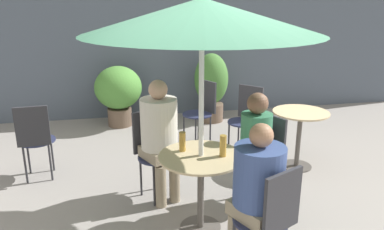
{
  "coord_description": "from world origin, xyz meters",
  "views": [
    {
      "loc": [
        -0.85,
        -2.93,
        2.05
      ],
      "look_at": [
        -0.18,
        0.42,
        0.98
      ],
      "focal_mm": 35.0,
      "sensor_mm": 36.0,
      "label": 1
    }
  ],
  "objects_px": {
    "seated_person_1": "(255,140)",
    "beer_glass_0": "(223,146)",
    "bistro_chair_2": "(153,146)",
    "seated_person_2": "(160,132)",
    "bistro_chair_5": "(35,136)",
    "bistro_chair_0": "(271,214)",
    "potted_plant_1": "(211,84)",
    "bistro_chair_4": "(202,107)",
    "cafe_table_near": "(201,172)",
    "cafe_table_far": "(300,126)",
    "seated_person_0": "(257,186)",
    "bistro_chair_3": "(247,114)",
    "beer_glass_1": "(182,142)",
    "umbrella": "(202,17)",
    "bistro_chair_1": "(264,152)",
    "potted_plant_0": "(118,91)"
  },
  "relations": [
    {
      "from": "seated_person_1",
      "to": "beer_glass_0",
      "type": "bearing_deg",
      "value": -76.44
    },
    {
      "from": "bistro_chair_2",
      "to": "seated_person_2",
      "type": "bearing_deg",
      "value": -90.0
    },
    {
      "from": "bistro_chair_5",
      "to": "seated_person_1",
      "type": "height_order",
      "value": "seated_person_1"
    },
    {
      "from": "bistro_chair_0",
      "to": "bistro_chair_5",
      "type": "height_order",
      "value": "same"
    },
    {
      "from": "potted_plant_1",
      "to": "bistro_chair_2",
      "type": "bearing_deg",
      "value": -117.43
    },
    {
      "from": "bistro_chair_0",
      "to": "bistro_chair_4",
      "type": "relative_size",
      "value": 1.0
    },
    {
      "from": "bistro_chair_5",
      "to": "seated_person_2",
      "type": "distance_m",
      "value": 1.54
    },
    {
      "from": "cafe_table_near",
      "to": "cafe_table_far",
      "type": "relative_size",
      "value": 1.03
    },
    {
      "from": "cafe_table_far",
      "to": "potted_plant_1",
      "type": "height_order",
      "value": "potted_plant_1"
    },
    {
      "from": "seated_person_0",
      "to": "bistro_chair_5",
      "type": "bearing_deg",
      "value": -70.27
    },
    {
      "from": "bistro_chair_3",
      "to": "seated_person_0",
      "type": "distance_m",
      "value": 2.37
    },
    {
      "from": "beer_glass_1",
      "to": "seated_person_1",
      "type": "bearing_deg",
      "value": 11.91
    },
    {
      "from": "bistro_chair_4",
      "to": "beer_glass_0",
      "type": "height_order",
      "value": "bistro_chair_4"
    },
    {
      "from": "cafe_table_far",
      "to": "seated_person_2",
      "type": "relative_size",
      "value": 0.57
    },
    {
      "from": "bistro_chair_5",
      "to": "beer_glass_0",
      "type": "relative_size",
      "value": 4.82
    },
    {
      "from": "seated_person_2",
      "to": "beer_glass_1",
      "type": "relative_size",
      "value": 7.2
    },
    {
      "from": "bistro_chair_0",
      "to": "beer_glass_1",
      "type": "bearing_deg",
      "value": -86.01
    },
    {
      "from": "seated_person_2",
      "to": "potted_plant_1",
      "type": "xyz_separation_m",
      "value": [
        1.17,
        2.52,
        -0.11
      ]
    },
    {
      "from": "seated_person_0",
      "to": "seated_person_1",
      "type": "relative_size",
      "value": 1.01
    },
    {
      "from": "bistro_chair_0",
      "to": "seated_person_0",
      "type": "xyz_separation_m",
      "value": [
        -0.07,
        0.14,
        0.16
      ]
    },
    {
      "from": "bistro_chair_3",
      "to": "seated_person_1",
      "type": "relative_size",
      "value": 0.78
    },
    {
      "from": "seated_person_0",
      "to": "seated_person_2",
      "type": "height_order",
      "value": "seated_person_2"
    },
    {
      "from": "umbrella",
      "to": "beer_glass_1",
      "type": "bearing_deg",
      "value": 136.76
    },
    {
      "from": "bistro_chair_1",
      "to": "seated_person_1",
      "type": "height_order",
      "value": "seated_person_1"
    },
    {
      "from": "seated_person_0",
      "to": "seated_person_2",
      "type": "relative_size",
      "value": 0.94
    },
    {
      "from": "bistro_chair_1",
      "to": "seated_person_1",
      "type": "relative_size",
      "value": 0.78
    },
    {
      "from": "seated_person_0",
      "to": "beer_glass_0",
      "type": "bearing_deg",
      "value": -105.13
    },
    {
      "from": "bistro_chair_2",
      "to": "seated_person_1",
      "type": "xyz_separation_m",
      "value": [
        0.96,
        -0.45,
        0.17
      ]
    },
    {
      "from": "bistro_chair_5",
      "to": "seated_person_0",
      "type": "relative_size",
      "value": 0.76
    },
    {
      "from": "cafe_table_far",
      "to": "bistro_chair_0",
      "type": "bearing_deg",
      "value": -122.07
    },
    {
      "from": "cafe_table_far",
      "to": "bistro_chair_5",
      "type": "distance_m",
      "value": 3.14
    },
    {
      "from": "cafe_table_near",
      "to": "bistro_chair_2",
      "type": "bearing_deg",
      "value": 115.59
    },
    {
      "from": "cafe_table_near",
      "to": "bistro_chair_0",
      "type": "height_order",
      "value": "bistro_chair_0"
    },
    {
      "from": "bistro_chair_2",
      "to": "seated_person_2",
      "type": "distance_m",
      "value": 0.25
    },
    {
      "from": "cafe_table_near",
      "to": "seated_person_2",
      "type": "height_order",
      "value": "seated_person_2"
    },
    {
      "from": "seated_person_2",
      "to": "beer_glass_1",
      "type": "xyz_separation_m",
      "value": [
        0.15,
        -0.47,
        0.06
      ]
    },
    {
      "from": "potted_plant_1",
      "to": "potted_plant_0",
      "type": "bearing_deg",
      "value": 178.44
    },
    {
      "from": "potted_plant_1",
      "to": "beer_glass_1",
      "type": "bearing_deg",
      "value": -108.83
    },
    {
      "from": "cafe_table_near",
      "to": "seated_person_0",
      "type": "height_order",
      "value": "seated_person_0"
    },
    {
      "from": "potted_plant_0",
      "to": "umbrella",
      "type": "xyz_separation_m",
      "value": [
        0.69,
        -3.16,
        1.31
      ]
    },
    {
      "from": "bistro_chair_3",
      "to": "potted_plant_1",
      "type": "relative_size",
      "value": 0.79
    },
    {
      "from": "seated_person_0",
      "to": "beer_glass_1",
      "type": "bearing_deg",
      "value": -85.29
    },
    {
      "from": "bistro_chair_1",
      "to": "seated_person_2",
      "type": "bearing_deg",
      "value": -129.16
    },
    {
      "from": "bistro_chair_4",
      "to": "umbrella",
      "type": "bearing_deg",
      "value": -40.3
    },
    {
      "from": "beer_glass_0",
      "to": "potted_plant_1",
      "type": "distance_m",
      "value": 3.25
    },
    {
      "from": "bistro_chair_2",
      "to": "bistro_chair_4",
      "type": "xyz_separation_m",
      "value": [
        0.85,
        1.36,
        0.0
      ]
    },
    {
      "from": "cafe_table_far",
      "to": "umbrella",
      "type": "xyz_separation_m",
      "value": [
        -1.49,
        -1.07,
        1.37
      ]
    },
    {
      "from": "bistro_chair_4",
      "to": "seated_person_1",
      "type": "height_order",
      "value": "seated_person_1"
    },
    {
      "from": "bistro_chair_4",
      "to": "bistro_chair_5",
      "type": "distance_m",
      "value": 2.28
    },
    {
      "from": "bistro_chair_3",
      "to": "seated_person_0",
      "type": "bearing_deg",
      "value": -60.9
    }
  ]
}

